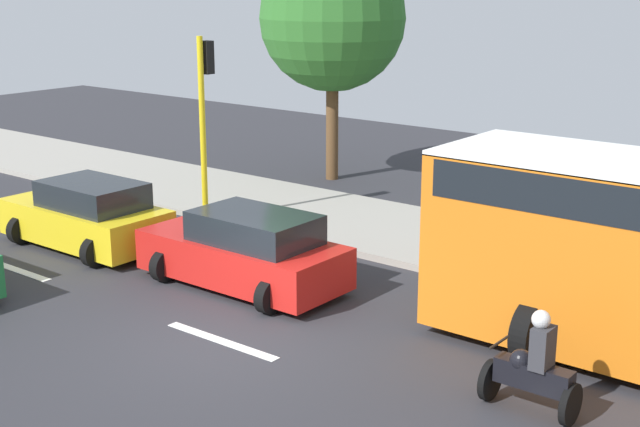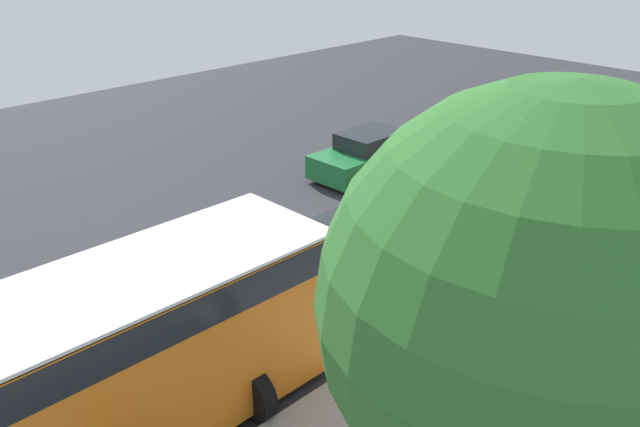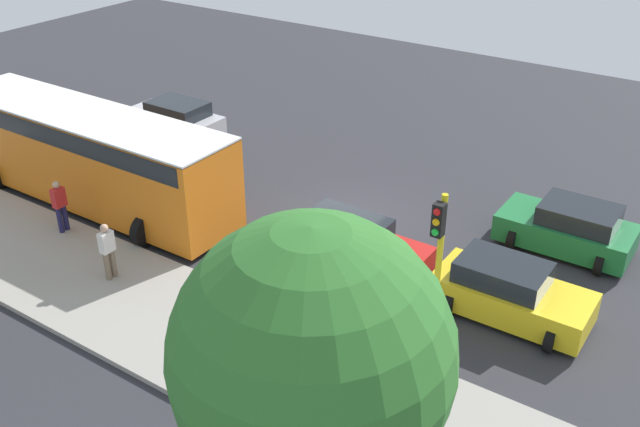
% 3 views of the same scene
% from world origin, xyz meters
% --- Properties ---
extents(ground_plane, '(40.00, 60.00, 0.10)m').
position_xyz_m(ground_plane, '(0.00, 0.00, -0.05)').
color(ground_plane, '#2D2D33').
extents(sidewalk, '(4.00, 60.00, 0.15)m').
position_xyz_m(sidewalk, '(7.00, 0.00, 0.07)').
color(sidewalk, '#9E998E').
rests_on(sidewalk, ground).
extents(lane_stripe_north, '(0.20, 2.40, 0.01)m').
position_xyz_m(lane_stripe_north, '(0.00, -6.00, 0.01)').
color(lane_stripe_north, white).
rests_on(lane_stripe_north, ground).
extents(lane_stripe_mid, '(0.20, 2.40, 0.01)m').
position_xyz_m(lane_stripe_mid, '(0.00, 0.00, 0.01)').
color(lane_stripe_mid, white).
rests_on(lane_stripe_mid, ground).
extents(lane_stripe_south, '(0.20, 2.40, 0.01)m').
position_xyz_m(lane_stripe_south, '(0.00, 6.00, 0.01)').
color(lane_stripe_south, white).
rests_on(lane_stripe_south, ground).
extents(lane_stripe_far_south, '(0.20, 2.40, 0.01)m').
position_xyz_m(lane_stripe_far_south, '(0.00, 12.00, 0.01)').
color(lane_stripe_far_south, white).
rests_on(lane_stripe_far_south, ground).
extents(car_yellow_cab, '(2.20, 3.97, 1.52)m').
position_xyz_m(car_yellow_cab, '(1.93, 5.99, 0.71)').
color(car_yellow_cab, yellow).
rests_on(car_yellow_cab, ground).
extents(car_green, '(2.30, 3.85, 1.52)m').
position_xyz_m(car_green, '(-2.20, 6.24, 0.71)').
color(car_green, '#1E7238').
rests_on(car_green, ground).
extents(car_red, '(2.18, 4.19, 1.52)m').
position_xyz_m(car_red, '(2.21, 1.49, 0.71)').
color(car_red, red).
rests_on(car_red, ground).
extents(city_bus, '(3.20, 11.00, 3.16)m').
position_xyz_m(city_bus, '(3.52, -7.87, 1.85)').
color(city_bus, orange).
rests_on(city_bus, ground).
extents(motorcycle, '(0.60, 1.30, 1.53)m').
position_xyz_m(motorcycle, '(0.90, -5.10, 0.64)').
color(motorcycle, black).
rests_on(motorcycle, ground).
extents(pedestrian_near_signal, '(0.40, 0.24, 1.69)m').
position_xyz_m(pedestrian_near_signal, '(6.58, -3.68, 1.06)').
color(pedestrian_near_signal, '#72604C').
rests_on(pedestrian_near_signal, sidewalk).
extents(traffic_light_corner, '(0.49, 0.24, 4.50)m').
position_xyz_m(traffic_light_corner, '(4.85, 5.17, 2.93)').
color(traffic_light_corner, yellow).
rests_on(traffic_light_corner, ground).
extents(street_tree_center, '(3.51, 3.51, 7.43)m').
position_xyz_m(street_tree_center, '(10.36, -5.93, 5.63)').
color(street_tree_center, brown).
rests_on(street_tree_center, ground).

